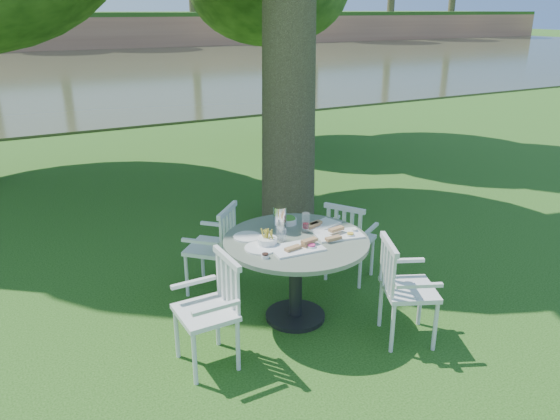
{
  "coord_description": "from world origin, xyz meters",
  "views": [
    {
      "loc": [
        -2.41,
        -4.33,
        2.75
      ],
      "look_at": [
        0.0,
        0.2,
        0.85
      ],
      "focal_mm": 35.0,
      "sensor_mm": 36.0,
      "label": 1
    }
  ],
  "objects": [
    {
      "name": "chair_sw",
      "position": [
        -1.07,
        -0.71,
        0.54
      ],
      "size": [
        0.45,
        0.48,
        0.93
      ],
      "rotation": [
        0.0,
        0.0,
        -1.54
      ],
      "color": "silver",
      "rests_on": "ground"
    },
    {
      "name": "chair_nw",
      "position": [
        -0.6,
        0.4,
        0.54
      ],
      "size": [
        0.63,
        0.63,
        0.92
      ],
      "rotation": [
        0.0,
        0.0,
        -2.33
      ],
      "color": "silver",
      "rests_on": "ground"
    },
    {
      "name": "tableware",
      "position": [
        -0.2,
        -0.37,
        0.85
      ],
      "size": [
        1.13,
        0.78,
        0.24
      ],
      "color": "white",
      "rests_on": "table"
    },
    {
      "name": "chair_ne",
      "position": [
        0.67,
        -0.03,
        0.52
      ],
      "size": [
        0.59,
        0.6,
        0.88
      ],
      "rotation": [
        0.0,
        0.0,
        -4.15
      ],
      "color": "silver",
      "rests_on": "ground"
    },
    {
      "name": "ground",
      "position": [
        0.0,
        0.0,
        0.0
      ],
      "size": [
        140.0,
        140.0,
        0.0
      ],
      "primitive_type": "plane",
      "color": "#143B0C",
      "rests_on": "ground"
    },
    {
      "name": "chair_se",
      "position": [
        0.44,
        -1.14,
        0.55
      ],
      "size": [
        0.59,
        0.61,
        0.93
      ],
      "rotation": [
        0.0,
        0.0,
        1.15
      ],
      "color": "silver",
      "rests_on": "ground"
    },
    {
      "name": "table",
      "position": [
        -0.17,
        -0.43,
        0.64
      ],
      "size": [
        1.31,
        1.31,
        0.81
      ],
      "color": "black",
      "rests_on": "ground"
    },
    {
      "name": "river",
      "position": [
        0.0,
        23.0,
        0.0
      ],
      "size": [
        100.0,
        28.0,
        0.12
      ],
      "primitive_type": "cube",
      "color": "#333720",
      "rests_on": "ground"
    }
  ]
}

